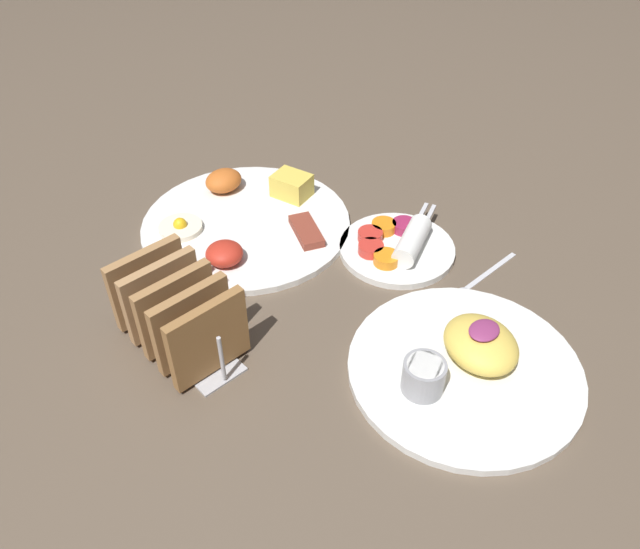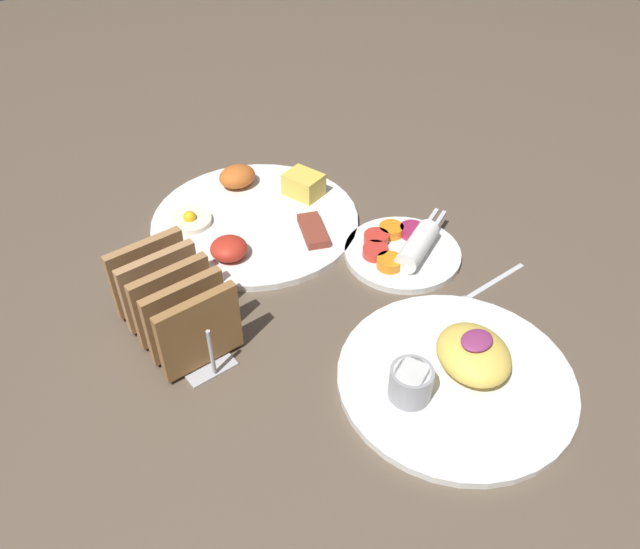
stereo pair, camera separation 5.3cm
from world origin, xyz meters
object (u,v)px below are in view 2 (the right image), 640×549
at_px(plate_breakfast, 255,216).
at_px(plate_foreground, 457,372).
at_px(plate_condiments, 403,249).
at_px(toast_rack, 174,304).

relative_size(plate_breakfast, plate_foreground, 1.15).
bearing_deg(plate_condiments, plate_foreground, -118.15).
distance_m(plate_breakfast, toast_rack, 0.25).
bearing_deg(plate_foreground, toast_rack, 129.34).
relative_size(plate_breakfast, plate_condiments, 1.72).
bearing_deg(plate_foreground, plate_condiments, 61.85).
height_order(plate_foreground, toast_rack, toast_rack).
bearing_deg(toast_rack, plate_foreground, -50.66).
bearing_deg(plate_condiments, plate_breakfast, 121.19).
xyz_separation_m(plate_breakfast, toast_rack, (-0.20, -0.14, 0.04)).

